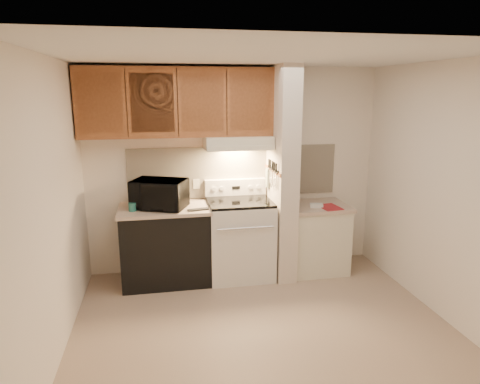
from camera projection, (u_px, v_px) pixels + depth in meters
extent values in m
plane|color=tan|center=(262.00, 324.00, 4.17)|extent=(3.60, 3.60, 0.00)
plane|color=white|center=(265.00, 56.00, 3.59)|extent=(3.60, 3.60, 0.00)
cube|color=white|center=(235.00, 170.00, 5.31)|extent=(3.60, 2.50, 0.02)
cube|color=white|center=(53.00, 210.00, 3.55)|extent=(0.02, 3.00, 2.50)
cube|color=white|center=(441.00, 191.00, 4.20)|extent=(0.02, 3.00, 2.50)
cube|color=white|center=(235.00, 172.00, 5.30)|extent=(2.60, 0.02, 0.63)
cube|color=silver|center=(240.00, 240.00, 5.16)|extent=(0.76, 0.65, 0.92)
cube|color=black|center=(245.00, 246.00, 4.85)|extent=(0.50, 0.01, 0.30)
cylinder|color=silver|center=(246.00, 228.00, 4.77)|extent=(0.65, 0.02, 0.02)
cube|color=black|center=(240.00, 202.00, 5.05)|extent=(0.74, 0.64, 0.03)
cube|color=silver|center=(235.00, 187.00, 5.30)|extent=(0.76, 0.08, 0.20)
cube|color=black|center=(236.00, 188.00, 5.26)|extent=(0.10, 0.01, 0.04)
cylinder|color=silver|center=(213.00, 189.00, 5.21)|extent=(0.05, 0.02, 0.05)
cylinder|color=silver|center=(222.00, 188.00, 5.23)|extent=(0.05, 0.02, 0.05)
cylinder|color=silver|center=(250.00, 187.00, 5.29)|extent=(0.05, 0.02, 0.05)
cylinder|color=silver|center=(258.00, 187.00, 5.31)|extent=(0.05, 0.02, 0.05)
cube|color=black|center=(166.00, 246.00, 5.02)|extent=(1.00, 0.63, 0.87)
cube|color=#C0A894|center=(164.00, 209.00, 4.92)|extent=(1.04, 0.67, 0.04)
cube|color=black|center=(198.00, 209.00, 4.78)|extent=(0.24, 0.12, 0.02)
cylinder|color=#23695F|center=(132.00, 207.00, 4.74)|extent=(0.11, 0.11, 0.10)
cube|color=silver|center=(196.00, 184.00, 5.24)|extent=(0.08, 0.01, 0.12)
imported|color=black|center=(159.00, 194.00, 4.85)|extent=(0.70, 0.59, 0.33)
cube|color=beige|center=(282.00, 174.00, 5.07)|extent=(0.22, 0.70, 2.50)
cube|color=#9A572F|center=(273.00, 170.00, 5.04)|extent=(0.01, 0.70, 0.04)
cube|color=black|center=(273.00, 169.00, 4.98)|extent=(0.02, 0.42, 0.04)
cube|color=silver|center=(276.00, 180.00, 4.86)|extent=(0.01, 0.03, 0.16)
cylinder|color=black|center=(276.00, 168.00, 4.81)|extent=(0.02, 0.02, 0.10)
cube|color=silver|center=(274.00, 180.00, 4.93)|extent=(0.01, 0.04, 0.18)
cylinder|color=black|center=(274.00, 166.00, 4.89)|extent=(0.02, 0.02, 0.10)
cube|color=silver|center=(272.00, 179.00, 5.02)|extent=(0.01, 0.04, 0.20)
cylinder|color=black|center=(273.00, 165.00, 4.96)|extent=(0.02, 0.02, 0.10)
cube|color=silver|center=(270.00, 177.00, 5.07)|extent=(0.01, 0.04, 0.16)
cylinder|color=black|center=(270.00, 164.00, 5.06)|extent=(0.02, 0.02, 0.10)
cube|color=silver|center=(269.00, 176.00, 5.15)|extent=(0.01, 0.04, 0.18)
cylinder|color=black|center=(269.00, 163.00, 5.12)|extent=(0.02, 0.02, 0.10)
cube|color=gray|center=(268.00, 178.00, 5.23)|extent=(0.03, 0.10, 0.23)
cube|color=silver|center=(316.00, 239.00, 5.35)|extent=(0.70, 0.60, 0.81)
cube|color=#C0A894|center=(317.00, 206.00, 5.25)|extent=(0.74, 0.64, 0.04)
cube|color=maroon|center=(330.00, 207.00, 5.12)|extent=(0.26, 0.33, 0.01)
cube|color=white|center=(316.00, 205.00, 5.14)|extent=(0.17, 0.13, 0.04)
cube|color=silver|center=(238.00, 142.00, 5.02)|extent=(0.78, 0.44, 0.15)
cube|color=silver|center=(241.00, 148.00, 4.82)|extent=(0.78, 0.04, 0.06)
cube|color=#9A572F|center=(177.00, 102.00, 4.83)|extent=(2.18, 0.33, 0.77)
cube|color=#9A572F|center=(100.00, 103.00, 4.53)|extent=(0.46, 0.01, 0.63)
cube|color=black|center=(126.00, 103.00, 4.57)|extent=(0.01, 0.01, 0.73)
cube|color=#9A572F|center=(152.00, 103.00, 4.62)|extent=(0.46, 0.01, 0.63)
cube|color=black|center=(178.00, 103.00, 4.67)|extent=(0.01, 0.01, 0.73)
cube|color=#9A572F|center=(202.00, 103.00, 4.72)|extent=(0.46, 0.01, 0.63)
cube|color=black|center=(227.00, 103.00, 4.77)|extent=(0.01, 0.01, 0.73)
cube|color=#9A572F|center=(251.00, 102.00, 4.82)|extent=(0.46, 0.01, 0.63)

